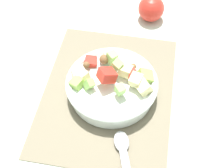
{
  "coord_description": "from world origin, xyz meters",
  "views": [
    {
      "loc": [
        0.5,
        0.1,
        0.71
      ],
      "look_at": [
        -0.0,
        0.01,
        0.04
      ],
      "focal_mm": 51.9,
      "sensor_mm": 36.0,
      "label": 1
    }
  ],
  "objects": [
    {
      "name": "ground_plane",
      "position": [
        0.0,
        0.0,
        0.0
      ],
      "size": [
        2.4,
        2.4,
        0.0
      ],
      "primitive_type": "plane",
      "color": "silver"
    },
    {
      "name": "placemat",
      "position": [
        0.0,
        0.0,
        0.0
      ],
      "size": [
        0.45,
        0.34,
        0.01
      ],
      "primitive_type": "cube",
      "color": "#756B56",
      "rests_on": "ground_plane"
    },
    {
      "name": "salad_bowl",
      "position": [
        -0.0,
        0.01,
        0.04
      ],
      "size": [
        0.24,
        0.24,
        0.11
      ],
      "color": "white",
      "rests_on": "placemat"
    },
    {
      "name": "serving_spoon",
      "position": [
        0.19,
        0.07,
        0.01
      ],
      "size": [
        0.23,
        0.1,
        0.01
      ],
      "color": "#B7B7BC",
      "rests_on": "placemat"
    },
    {
      "name": "whole_apple",
      "position": [
        -0.32,
        0.08,
        0.04
      ],
      "size": [
        0.08,
        0.08,
        0.09
      ],
      "color": "red",
      "rests_on": "ground_plane"
    }
  ]
}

